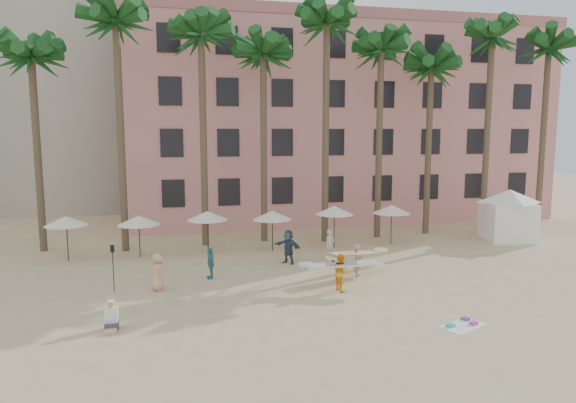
% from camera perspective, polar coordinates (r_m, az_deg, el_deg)
% --- Properties ---
extents(ground, '(120.00, 120.00, 0.00)m').
position_cam_1_polar(ground, '(21.03, 7.59, -12.98)').
color(ground, '#D1B789').
rests_on(ground, ground).
extents(pink_hotel, '(35.00, 14.00, 16.00)m').
position_cam_1_polar(pink_hotel, '(46.54, 4.89, 8.51)').
color(pink_hotel, '#D98784').
rests_on(pink_hotel, ground).
extents(palm_row, '(44.40, 5.40, 16.30)m').
position_cam_1_polar(palm_row, '(34.67, -0.07, 17.01)').
color(palm_row, brown).
rests_on(palm_row, ground).
extents(umbrella_row, '(22.50, 2.70, 2.73)m').
position_cam_1_polar(umbrella_row, '(31.59, -5.31, -1.51)').
color(umbrella_row, '#332B23').
rests_on(umbrella_row, ground).
extents(cabana, '(5.35, 5.35, 3.50)m').
position_cam_1_polar(cabana, '(38.17, 23.29, -0.90)').
color(cabana, white).
rests_on(cabana, ground).
extents(beach_towel, '(2.05, 1.64, 0.14)m').
position_cam_1_polar(beach_towel, '(21.46, 18.84, -12.81)').
color(beach_towel, white).
rests_on(beach_towel, ground).
extents(carrier_yellow, '(3.19, 1.73, 1.72)m').
position_cam_1_polar(carrier_yellow, '(26.74, 7.72, -6.22)').
color(carrier_yellow, tan).
rests_on(carrier_yellow, ground).
extents(carrier_white, '(3.37, 1.51, 1.77)m').
position_cam_1_polar(carrier_white, '(24.38, 5.92, -7.64)').
color(carrier_white, '#FEA91A').
rests_on(carrier_white, ground).
extents(beachgoers, '(10.48, 4.91, 1.93)m').
position_cam_1_polar(beachgoers, '(27.72, -3.53, -5.81)').
color(beachgoers, '#314557').
rests_on(beachgoers, ground).
extents(paddle, '(0.18, 0.04, 2.23)m').
position_cam_1_polar(paddle, '(25.29, -18.88, -6.40)').
color(paddle, black).
rests_on(paddle, ground).
extents(seated_man, '(0.49, 0.85, 1.11)m').
position_cam_1_polar(seated_man, '(20.94, -19.04, -12.32)').
color(seated_man, '#3F3F4C').
rests_on(seated_man, ground).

